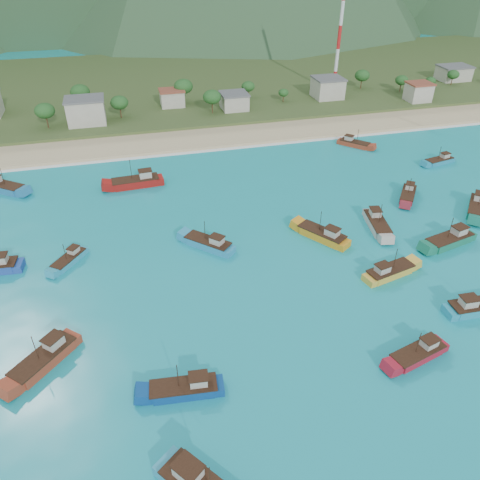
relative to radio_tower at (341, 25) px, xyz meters
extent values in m
plane|color=#0D7E96|center=(-57.60, -108.00, -24.87)|extent=(600.00, 600.00, 0.00)
cube|color=beige|center=(-57.60, -29.00, -24.87)|extent=(400.00, 18.00, 1.20)
cube|color=#385123|center=(-57.60, 32.00, -24.87)|extent=(400.00, 110.00, 2.40)
cube|color=white|center=(-57.60, -38.50, -24.87)|extent=(400.00, 2.50, 0.08)
cube|color=beige|center=(-88.81, -11.37, -19.55)|extent=(11.39, 8.84, 7.45)
cube|color=beige|center=(-60.55, -0.83, -20.71)|extent=(7.93, 6.62, 5.13)
cube|color=beige|center=(-40.57, -9.18, -20.82)|extent=(8.49, 8.56, 4.92)
cube|color=beige|center=(-4.77, -4.95, -19.98)|extent=(9.79, 9.44, 6.59)
cube|color=beige|center=(24.88, -16.66, -20.34)|extent=(7.73, 6.87, 5.88)
cube|color=beige|center=(54.06, 4.34, -20.71)|extent=(11.95, 8.55, 5.12)
cylinder|color=red|center=(0.00, 0.00, -19.40)|extent=(1.20, 1.20, 7.76)
cylinder|color=white|center=(0.00, 0.00, -11.64)|extent=(1.20, 1.20, 7.76)
cylinder|color=red|center=(0.00, 0.00, -3.88)|extent=(1.20, 1.20, 7.76)
cylinder|color=white|center=(0.00, 0.00, 3.88)|extent=(1.20, 1.20, 7.76)
cube|color=maroon|center=(-15.36, -78.13, -24.38)|extent=(8.23, 9.55, 1.78)
cube|color=beige|center=(-14.15, -76.54, -22.77)|extent=(2.77, 2.86, 1.45)
cylinder|color=#382114|center=(-15.70, -78.57, -21.49)|extent=(0.12, 0.12, 4.01)
cube|color=maroon|center=(-77.04, -56.02, -24.12)|extent=(12.89, 4.50, 2.31)
cube|color=beige|center=(-74.45, -55.87, -22.03)|extent=(3.02, 2.49, 1.87)
cylinder|color=#382114|center=(-77.76, -56.07, -20.37)|extent=(0.12, 0.12, 5.19)
cube|color=gold|center=(-34.36, -103.75, -24.33)|extent=(10.76, 5.37, 1.88)
cube|color=beige|center=(-36.42, -104.24, -22.63)|extent=(2.72, 2.39, 1.53)
cylinder|color=#382114|center=(-33.79, -103.61, -21.28)|extent=(0.12, 0.12, 4.23)
cube|color=teal|center=(3.30, -62.79, -24.45)|extent=(9.38, 4.44, 1.64)
cube|color=beige|center=(5.11, -62.42, -22.97)|extent=(2.34, 2.03, 1.33)
cylinder|color=#382114|center=(2.80, -62.90, -21.79)|extent=(0.12, 0.12, 3.69)
cube|color=#299CBE|center=(-91.52, -85.15, -24.51)|extent=(7.04, 8.22, 1.53)
cube|color=beige|center=(-90.49, -83.77, -23.12)|extent=(2.38, 2.45, 1.24)
cylinder|color=#382114|center=(-91.81, -85.53, -22.03)|extent=(0.12, 0.12, 3.44)
cube|color=navy|center=(-74.89, -120.37, -24.34)|extent=(10.56, 4.05, 1.87)
cube|color=beige|center=(-72.79, -120.57, -22.64)|extent=(2.52, 2.11, 1.52)
cylinder|color=#382114|center=(-75.48, -120.31, -21.29)|extent=(0.12, 0.12, 4.22)
cube|color=#993720|center=(-13.39, -46.09, -24.40)|extent=(8.53, 9.01, 1.74)
cube|color=beige|center=(-14.71, -44.64, -22.82)|extent=(2.76, 2.79, 1.42)
cylinder|color=#382114|center=(-13.03, -46.50, -21.57)|extent=(0.12, 0.12, 3.92)
cube|color=#258DBC|center=(-64.89, -86.50, -24.31)|extent=(9.76, 9.77, 1.94)
cube|color=beige|center=(-63.35, -88.05, -22.55)|extent=(3.09, 3.09, 1.58)
cylinder|color=#382114|center=(-65.32, -86.07, -21.16)|extent=(0.12, 0.12, 4.36)
cube|color=#A4192B|center=(-40.49, -122.62, -24.38)|extent=(10.21, 5.29, 1.78)
cube|color=beige|center=(-38.55, -122.11, -22.77)|extent=(2.61, 2.30, 1.45)
cylinder|color=#382114|center=(-41.03, -122.76, -21.49)|extent=(0.12, 0.12, 4.01)
cube|color=teal|center=(-108.07, -50.69, -24.21)|extent=(11.47, 9.87, 2.14)
cylinder|color=#382114|center=(-107.54, -51.09, -20.73)|extent=(0.12, 0.12, 4.81)
cube|color=#BFB3AD|center=(-28.74, -88.31, -24.28)|extent=(5.21, 11.32, 1.98)
cube|color=beige|center=(-28.32, -86.11, -22.49)|extent=(2.43, 2.81, 1.61)
cylinder|color=#382114|center=(-28.85, -88.91, -21.06)|extent=(0.12, 0.12, 4.46)
cube|color=#167354|center=(-17.79, -97.52, -24.23)|extent=(11.98, 5.97, 2.09)
cube|color=beige|center=(-15.50, -96.98, -22.33)|extent=(3.03, 2.66, 1.70)
cylinder|color=#382114|center=(-18.42, -97.67, -20.83)|extent=(0.12, 0.12, 4.71)
cube|color=orange|center=(-41.72, -89.20, -24.26)|extent=(9.04, 11.14, 2.04)
cube|color=beige|center=(-40.43, -91.09, -22.41)|extent=(3.13, 3.26, 1.66)
cylinder|color=#382114|center=(-42.08, -88.67, -20.94)|extent=(0.12, 0.12, 4.59)
cube|color=#9C3A23|center=(-93.82, -110.26, -24.25)|extent=(10.17, 10.47, 2.05)
cube|color=beige|center=(-92.23, -108.59, -22.39)|extent=(3.26, 3.28, 1.66)
cylinder|color=#382114|center=(-94.26, -110.73, -20.92)|extent=(0.12, 0.12, 4.61)
cube|color=teal|center=(-25.11, -116.04, -24.28)|extent=(11.06, 3.66, 1.99)
cube|color=beige|center=(-27.34, -115.95, -22.48)|extent=(2.56, 2.10, 1.62)
cube|color=beige|center=(-76.18, -133.18, -22.04)|extent=(3.59, 3.69, 1.87)
cube|color=#14745E|center=(-3.78, -87.64, -24.22)|extent=(10.22, 11.00, 2.11)
cube|color=beige|center=(-2.22, -85.85, -22.31)|extent=(3.34, 3.38, 1.71)
cube|color=beige|center=(-103.37, -84.49, -22.38)|extent=(2.76, 2.31, 1.67)
camera|label=1|loc=(-77.73, -162.57, 28.22)|focal=35.00mm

